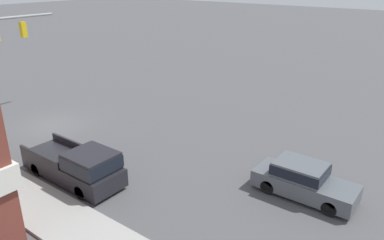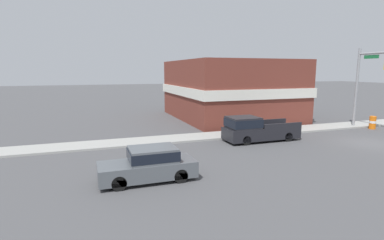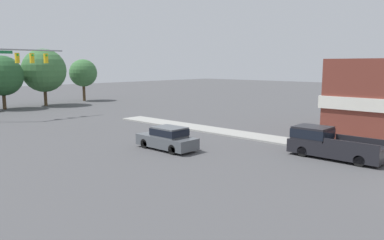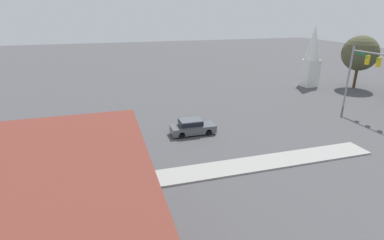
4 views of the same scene
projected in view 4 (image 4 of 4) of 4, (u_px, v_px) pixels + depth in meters
ground_plane at (8, 165)px, 24.36m from camera, size 200.00×200.00×0.00m
far_signal_assembly at (367, 66)px, 34.96m from camera, size 7.45×0.49×7.79m
car_lead at (192, 127)px, 30.23m from camera, size 1.77×4.49×1.58m
pickup_truck_parked at (101, 161)px, 23.04m from camera, size 1.97×5.59×1.85m
church_steeple at (312, 55)px, 48.12m from camera, size 2.44×2.44×9.77m
backdrop_tree_left_far at (360, 53)px, 47.05m from camera, size 5.46×5.46×8.29m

